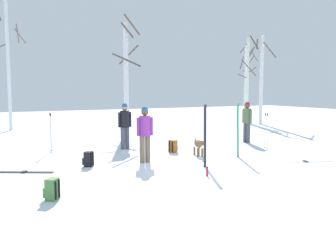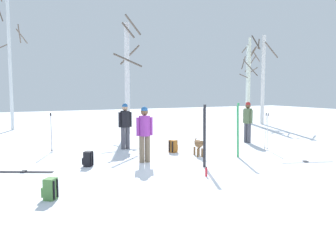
# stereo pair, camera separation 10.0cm
# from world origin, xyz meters

# --- Properties ---
(ground_plane) EXTENTS (60.00, 60.00, 0.00)m
(ground_plane) POSITION_xyz_m (0.00, 0.00, 0.00)
(ground_plane) COLOR white
(person_0) EXTENTS (0.52, 0.34, 1.72)m
(person_0) POSITION_xyz_m (-1.11, 1.82, 0.98)
(person_0) COLOR #72604C
(person_0) RESTS_ON ground_plane
(person_1) EXTENTS (0.52, 0.34, 1.72)m
(person_1) POSITION_xyz_m (-0.79, 4.43, 0.98)
(person_1) COLOR #4C4C56
(person_1) RESTS_ON ground_plane
(person_2) EXTENTS (0.34, 0.52, 1.72)m
(person_2) POSITION_xyz_m (4.36, 3.68, 0.98)
(person_2) COLOR #4C4C56
(person_2) RESTS_ON ground_plane
(dog) EXTENTS (0.37, 0.88, 0.57)m
(dog) POSITION_xyz_m (0.92, 1.97, 0.39)
(dog) COLOR brown
(dog) RESTS_ON ground_plane
(ski_pair_planted_0) EXTENTS (0.15, 0.08, 1.81)m
(ski_pair_planted_0) POSITION_xyz_m (0.15, 0.41, 0.90)
(ski_pair_planted_0) COLOR black
(ski_pair_planted_0) RESTS_ON ground_plane
(ski_pair_planted_1) EXTENTS (0.21, 0.12, 1.80)m
(ski_pair_planted_1) POSITION_xyz_m (1.93, 1.19, 0.89)
(ski_pair_planted_1) COLOR green
(ski_pair_planted_1) RESTS_ON ground_plane
(ski_pair_lying_0) EXTENTS (1.57, 0.94, 0.05)m
(ski_pair_lying_0) POSITION_xyz_m (-4.60, 2.07, 0.01)
(ski_pair_lying_0) COLOR black
(ski_pair_lying_0) RESTS_ON ground_plane
(ski_pair_lying_1) EXTENTS (1.65, 0.70, 0.05)m
(ski_pair_lying_1) POSITION_xyz_m (3.35, -0.42, 0.01)
(ski_pair_lying_1) COLOR white
(ski_pair_lying_1) RESTS_ON ground_plane
(ski_poles_0) EXTENTS (0.07, 0.23, 1.40)m
(ski_poles_0) POSITION_xyz_m (-3.38, 4.93, 0.75)
(ski_poles_0) COLOR #B2B2BC
(ski_poles_0) RESTS_ON ground_plane
(ski_poles_1) EXTENTS (0.07, 0.20, 1.37)m
(ski_poles_1) POSITION_xyz_m (3.79, 1.89, 0.73)
(ski_poles_1) COLOR #B2B2BC
(ski_poles_1) RESTS_ON ground_plane
(backpack_0) EXTENTS (0.34, 0.32, 0.44)m
(backpack_0) POSITION_xyz_m (0.48, 2.99, 0.21)
(backpack_0) COLOR #99591E
(backpack_0) RESTS_ON ground_plane
(backpack_1) EXTENTS (0.35, 0.34, 0.44)m
(backpack_1) POSITION_xyz_m (-2.81, 2.03, 0.21)
(backpack_1) COLOR black
(backpack_1) RESTS_ON ground_plane
(backpack_2) EXTENTS (0.34, 0.34, 0.44)m
(backpack_2) POSITION_xyz_m (-4.30, -0.78, 0.21)
(backpack_2) COLOR #4C7F3F
(backpack_2) RESTS_ON ground_plane
(water_bottle_0) EXTENTS (0.06, 0.06, 0.25)m
(water_bottle_0) POSITION_xyz_m (-0.39, -0.54, 0.12)
(water_bottle_0) COLOR red
(water_bottle_0) RESTS_ON ground_plane
(birch_tree_2) EXTENTS (1.79, 1.78, 7.59)m
(birch_tree_2) POSITION_xyz_m (-4.16, 13.23, 3.91)
(birch_tree_2) COLOR silver
(birch_tree_2) RESTS_ON ground_plane
(birch_tree_3) EXTENTS (1.65, 1.67, 5.84)m
(birch_tree_3) POSITION_xyz_m (1.04, 9.09, 2.94)
(birch_tree_3) COLOR silver
(birch_tree_3) RESTS_ON ground_plane
(birch_tree_4) EXTENTS (1.34, 1.26, 5.53)m
(birch_tree_4) POSITION_xyz_m (9.91, 10.44, 2.86)
(birch_tree_4) COLOR silver
(birch_tree_4) RESTS_ON ground_plane
(birch_tree_5) EXTENTS (1.43, 1.44, 5.67)m
(birch_tree_5) POSITION_xyz_m (10.36, 9.64, 2.98)
(birch_tree_5) COLOR silver
(birch_tree_5) RESTS_ON ground_plane
(birch_tree_6) EXTENTS (1.10, 1.09, 5.32)m
(birch_tree_6) POSITION_xyz_m (10.54, 11.39, 2.78)
(birch_tree_6) COLOR silver
(birch_tree_6) RESTS_ON ground_plane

